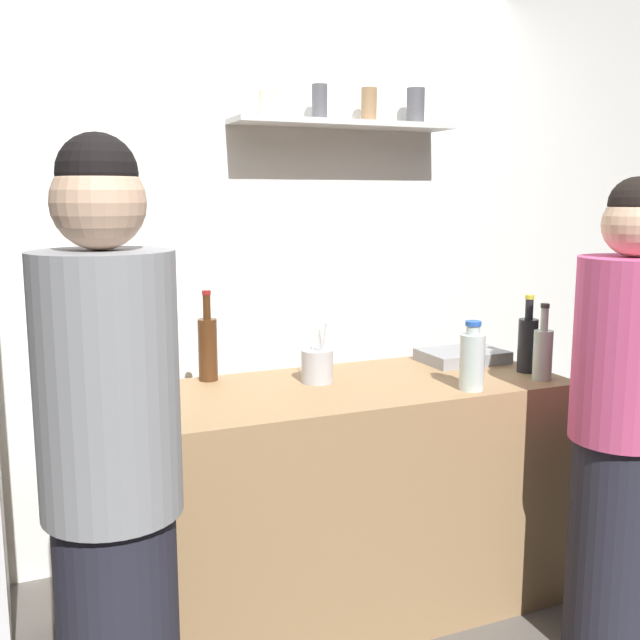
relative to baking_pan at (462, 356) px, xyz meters
The scene contains 11 objects.
back_wall_assembly 1.00m from the baking_pan, 141.04° to the left, with size 4.80×0.32×2.60m.
counter 0.87m from the baking_pan, 168.05° to the right, with size 1.86×0.66×0.88m, color #9E7A51.
baking_pan is the anchor object (origin of this frame).
utensil_holder 0.70m from the baking_pan, behind, with size 0.12×0.12×0.22m.
wine_bottle_dark_glass 0.30m from the baking_pan, 62.28° to the right, with size 0.08×0.08×0.31m.
wine_bottle_green_glass 1.52m from the baking_pan, 167.82° to the right, with size 0.08×0.08×0.33m.
wine_bottle_pale_glass 0.40m from the baking_pan, 74.56° to the right, with size 0.07×0.07×0.29m.
wine_bottle_amber_glass 1.07m from the baking_pan, behind, with size 0.07×0.07×0.34m.
water_bottle_plastic 0.47m from the baking_pan, 120.12° to the right, with size 0.09×0.09×0.25m.
person_grey_hoodie 1.73m from the baking_pan, 153.10° to the right, with size 0.34×0.34×1.72m.
person_pink_top 0.79m from the baking_pan, 82.15° to the right, with size 0.34×0.34×1.63m.
Camera 1 is at (-1.04, -1.89, 1.57)m, focal length 41.72 mm.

